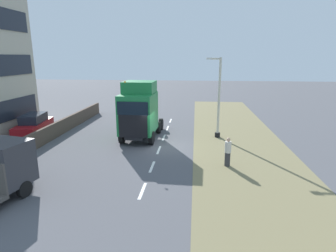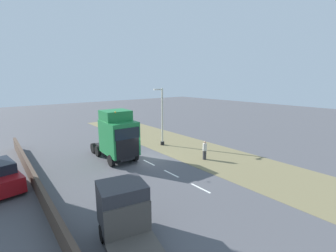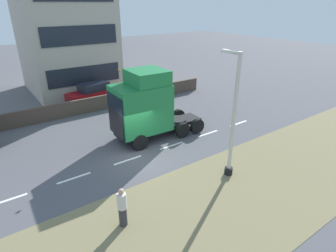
# 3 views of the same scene
# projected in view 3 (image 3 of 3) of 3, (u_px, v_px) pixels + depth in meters

# --- Properties ---
(ground_plane) EXTENTS (120.00, 120.00, 0.00)m
(ground_plane) POSITION_uv_depth(u_px,v_px,m) (141.00, 156.00, 17.06)
(ground_plane) COLOR #515156
(ground_plane) RESTS_ON ground
(grass_verge) EXTENTS (7.00, 44.00, 0.01)m
(grass_verge) POSITION_uv_depth(u_px,v_px,m) (209.00, 210.00, 12.57)
(grass_verge) COLOR olive
(grass_verge) RESTS_ON ground
(lane_markings) EXTENTS (0.16, 17.80, 0.00)m
(lane_markings) POSITION_uv_depth(u_px,v_px,m) (151.00, 153.00, 17.43)
(lane_markings) COLOR white
(lane_markings) RESTS_ON ground
(boundary_wall) EXTENTS (0.25, 24.00, 1.25)m
(boundary_wall) POSITION_uv_depth(u_px,v_px,m) (87.00, 106.00, 23.53)
(boundary_wall) COLOR #4C3D33
(boundary_wall) RESTS_ON ground
(building_block) EXTENTS (9.04, 8.00, 13.21)m
(building_block) POSITION_uv_depth(u_px,v_px,m) (65.00, 30.00, 27.98)
(building_block) COLOR #B7AD99
(building_block) RESTS_ON ground
(lorry_cab) EXTENTS (2.86, 6.46, 4.85)m
(lorry_cab) POSITION_uv_depth(u_px,v_px,m) (144.00, 106.00, 18.25)
(lorry_cab) COLOR black
(lorry_cab) RESTS_ON ground
(parked_car) EXTENTS (2.40, 4.86, 1.97)m
(parked_car) POSITION_uv_depth(u_px,v_px,m) (93.00, 94.00, 25.38)
(parked_car) COLOR maroon
(parked_car) RESTS_ON ground
(lamp_post) EXTENTS (1.34, 0.44, 6.52)m
(lamp_post) POSITION_uv_depth(u_px,v_px,m) (232.00, 125.00, 14.11)
(lamp_post) COLOR black
(lamp_post) RESTS_ON ground
(pedestrian) EXTENTS (0.39, 0.39, 1.81)m
(pedestrian) POSITION_uv_depth(u_px,v_px,m) (122.00, 208.00, 11.40)
(pedestrian) COLOR #333338
(pedestrian) RESTS_ON ground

